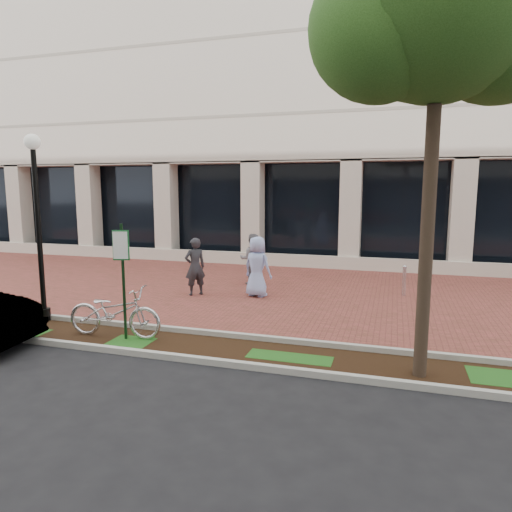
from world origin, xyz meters
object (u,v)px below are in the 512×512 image
(street_tree, at_px, (444,3))
(locked_bicycle, at_px, (115,312))
(lamppost, at_px, (38,218))
(bollard, at_px, (404,280))
(pedestrian_mid, at_px, (252,259))
(pedestrian_left, at_px, (195,267))
(pedestrian_right, at_px, (257,267))
(parking_sign, at_px, (123,267))

(street_tree, bearing_deg, locked_bicycle, 177.86)
(lamppost, bearing_deg, bollard, 31.79)
(locked_bicycle, xyz_separation_m, pedestrian_mid, (1.19, 5.97, 0.29))
(lamppost, distance_m, pedestrian_left, 4.49)
(lamppost, bearing_deg, pedestrian_left, 55.52)
(pedestrian_mid, relative_size, bollard, 1.81)
(pedestrian_left, height_order, pedestrian_right, pedestrian_right)
(parking_sign, bearing_deg, bollard, 29.58)
(pedestrian_right, bearing_deg, pedestrian_mid, -52.19)
(pedestrian_mid, distance_m, pedestrian_right, 1.69)
(street_tree, bearing_deg, pedestrian_mid, 128.75)
(pedestrian_mid, distance_m, bollard, 4.77)
(lamppost, height_order, pedestrian_mid, lamppost)
(lamppost, relative_size, locked_bicycle, 2.08)
(bollard, bearing_deg, pedestrian_mid, 176.87)
(street_tree, distance_m, pedestrian_right, 8.10)
(street_tree, xyz_separation_m, bollard, (-0.22, 5.94, -5.44))
(pedestrian_left, bearing_deg, pedestrian_mid, -164.10)
(street_tree, bearing_deg, lamppost, 174.60)
(street_tree, xyz_separation_m, pedestrian_right, (-4.33, 4.64, -5.03))
(pedestrian_left, xyz_separation_m, bollard, (5.91, 1.68, -0.39))
(pedestrian_mid, height_order, pedestrian_right, pedestrian_right)
(pedestrian_mid, bearing_deg, bollard, 162.18)
(lamppost, relative_size, pedestrian_mid, 2.60)
(parking_sign, bearing_deg, pedestrian_right, 54.95)
(locked_bicycle, relative_size, pedestrian_right, 1.19)
(pedestrian_right, relative_size, bollard, 1.91)
(lamppost, height_order, locked_bicycle, lamppost)
(parking_sign, relative_size, street_tree, 0.31)
(parking_sign, distance_m, street_tree, 7.31)
(bollard, bearing_deg, pedestrian_left, -164.15)
(pedestrian_mid, xyz_separation_m, pedestrian_right, (0.64, -1.56, 0.04))
(street_tree, distance_m, pedestrian_left, 9.02)
(lamppost, height_order, pedestrian_right, lamppost)
(pedestrian_mid, bearing_deg, street_tree, 114.05)
(parking_sign, xyz_separation_m, bollard, (5.65, 5.78, -1.08))
(locked_bicycle, distance_m, pedestrian_left, 4.04)
(street_tree, height_order, locked_bicycle, street_tree)
(pedestrian_right, bearing_deg, locked_bicycle, 82.89)
(street_tree, height_order, pedestrian_left, street_tree)
(street_tree, bearing_deg, pedestrian_left, 145.20)
(locked_bicycle, bearing_deg, pedestrian_left, -4.90)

